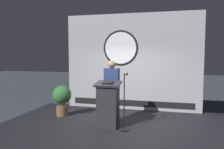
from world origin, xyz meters
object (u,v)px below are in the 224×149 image
(podium, at_px, (108,105))
(speaker_person, at_px, (112,91))
(potted_plant, at_px, (62,98))
(microphone_stand, at_px, (124,110))

(podium, xyz_separation_m, speaker_person, (-0.03, 0.48, 0.29))
(speaker_person, bearing_deg, potted_plant, 171.41)
(speaker_person, distance_m, potted_plant, 1.69)
(potted_plant, bearing_deg, speaker_person, -8.59)
(speaker_person, bearing_deg, microphone_stand, -50.50)
(podium, bearing_deg, microphone_stand, -12.73)
(microphone_stand, distance_m, potted_plant, 2.28)
(podium, height_order, speaker_person, speaker_person)
(speaker_person, xyz_separation_m, potted_plant, (-1.64, 0.25, -0.32))
(podium, bearing_deg, potted_plant, 156.42)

